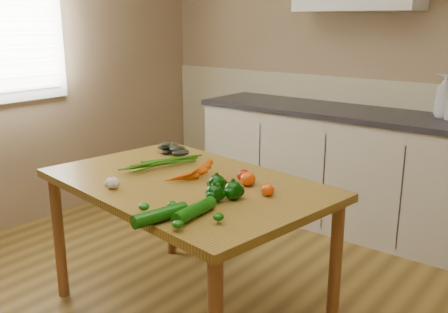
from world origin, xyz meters
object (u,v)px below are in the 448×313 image
Objects in this scene: leafy_greens at (176,146)px; zucchini_a at (195,211)px; pepper_a at (217,184)px; pepper_c at (214,194)px; tomato_b at (248,179)px; tomato_c at (268,190)px; soap_bottle_a at (444,96)px; carrot_bunch at (183,168)px; pepper_b at (233,190)px; tomato_a at (244,176)px; zucchini_b at (160,215)px; table at (186,196)px; garlic_bulb at (112,183)px.

zucchini_a is at bearing -42.01° from leafy_greens.
pepper_a is 1.06× the size of pepper_c.
leafy_greens is 1.00m from zucchini_a.
tomato_c is (0.15, -0.06, -0.01)m from tomato_b.
tomato_c is at bearing -39.95° from soap_bottle_a.
tomato_c is at bearing 28.11° from pepper_a.
carrot_bunch is 1.11× the size of zucchini_a.
pepper_b reaches higher than pepper_c.
tomato_a is (-0.06, 0.31, -0.01)m from pepper_c.
pepper_c is at bearing 84.54° from zucchini_b.
tomato_c is 0.41m from zucchini_a.
pepper_c is at bearing -78.34° from tomato_a.
zucchini_a is (0.75, -0.67, -0.02)m from leafy_greens.
carrot_bunch is (-0.07, 0.06, 0.12)m from table.
zucchini_a is (-0.36, -2.12, -0.26)m from soap_bottle_a.
table is 0.53m from leafy_greens.
tomato_a is at bearing 144.57° from tomato_b.
tomato_b is at bearing 31.68° from table.
tomato_b is at bearing -35.43° from tomato_a.
soap_bottle_a is 3.47× the size of pepper_a.
tomato_c is at bearing 57.65° from pepper_c.
tomato_b is at bearing 72.11° from pepper_a.
pepper_a is 0.18m from tomato_b.
carrot_bunch is at bearing 163.04° from pepper_b.
zucchini_a is 0.98× the size of zucchini_b.
tomato_b reaches higher than tomato_c.
soap_bottle_a is at bearing 73.37° from carrot_bunch.
pepper_b is at bearing 90.83° from zucchini_a.
pepper_a is 1.37× the size of tomato_c.
leafy_greens reaches higher than pepper_b.
leafy_greens is (-0.32, 0.28, 0.02)m from carrot_bunch.
tomato_c is at bearing -20.88° from tomato_b.
pepper_b is (0.35, -0.07, 0.13)m from table.
garlic_bulb is (-0.19, -0.31, 0.11)m from table.
pepper_c reaches higher than zucchini_b.
zucchini_b is (0.28, -0.45, 0.11)m from table.
soap_bottle_a is at bearing 75.27° from pepper_a.
garlic_bulb is 0.50m from pepper_a.
zucchini_b is at bearing -122.14° from zucchini_a.
garlic_bulb is 0.55m from zucchini_a.
carrot_bunch is 0.37m from tomato_b.
pepper_a is at bearing -10.56° from carrot_bunch.
garlic_bulb is (-0.12, -0.37, -0.01)m from carrot_bunch.
pepper_b reaches higher than tomato_b.
pepper_c is at bearing -20.78° from carrot_bunch.
carrot_bunch is 0.58m from zucchini_a.
table is at bearing 121.75° from zucchini_b.
tomato_b is at bearing 106.83° from pepper_b.
zucchini_a is at bearing -34.59° from carrot_bunch.
leafy_greens is 2.92× the size of tomato_a.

